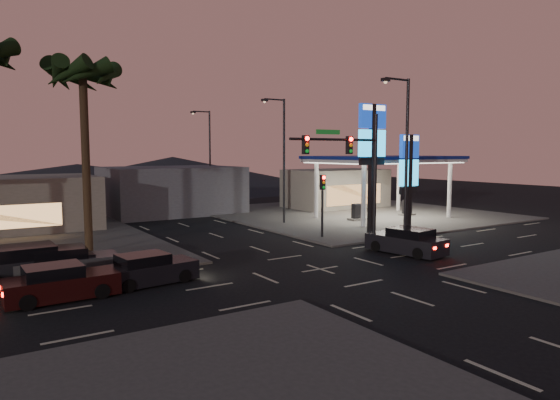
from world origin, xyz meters
TOP-DOWN VIEW (x-y plane):
  - ground at (0.00, 0.00)m, footprint 140.00×140.00m
  - corner_lot_ne at (16.00, 16.00)m, footprint 24.00×24.00m
  - gas_station at (16.00, 12.00)m, footprint 12.20×8.20m
  - convenience_store at (18.00, 21.00)m, footprint 10.00×6.00m
  - pylon_sign_tall at (8.50, 5.50)m, footprint 2.20×0.35m
  - pylon_sign_short at (11.00, 4.50)m, footprint 1.60×0.35m
  - traffic_signal_mast at (3.76, 1.99)m, footprint 6.10×0.39m
  - pedestal_signal at (5.50, 6.98)m, footprint 0.32×0.39m
  - streetlight_near at (6.79, 1.00)m, footprint 2.14×0.25m
  - streetlight_mid at (6.79, 14.00)m, footprint 2.14×0.25m
  - streetlight_far at (6.79, 28.00)m, footprint 2.14×0.25m
  - palm_a at (-9.00, 9.50)m, footprint 4.41×4.41m
  - building_far_mid at (2.00, 26.00)m, footprint 12.00×9.00m
  - hill_right at (15.00, 60.00)m, footprint 50.00×50.00m
  - hill_center at (0.00, 60.00)m, footprint 60.00×60.00m
  - car_lane_a_front at (-8.11, 1.90)m, footprint 4.35×2.19m
  - car_lane_a_mid at (-11.78, 1.49)m, footprint 4.38×1.95m
  - car_lane_b_front at (-11.01, 4.82)m, footprint 4.65×2.13m
  - car_lane_b_mid at (-12.40, 5.10)m, footprint 5.19×2.30m
  - suv_station at (6.51, 0.36)m, footprint 2.52×4.71m

SIDE VIEW (x-z plane):
  - ground at x=0.00m, z-range 0.00..0.00m
  - corner_lot_ne at x=16.00m, z-range 0.00..0.12m
  - car_lane_a_front at x=-8.11m, z-range -0.05..1.32m
  - car_lane_a_mid at x=-11.78m, z-range -0.05..1.36m
  - car_lane_b_front at x=-11.01m, z-range -0.05..1.43m
  - suv_station at x=6.51m, z-range -0.05..1.44m
  - car_lane_b_mid at x=-12.40m, z-range -0.06..1.61m
  - convenience_store at x=18.00m, z-range 0.00..4.00m
  - hill_center at x=0.00m, z-range 0.00..4.00m
  - building_far_mid at x=2.00m, z-range 0.00..4.40m
  - hill_right at x=15.00m, z-range 0.00..5.00m
  - pedestal_signal at x=5.50m, z-range 0.77..5.07m
  - pylon_sign_short at x=11.00m, z-range 1.16..8.16m
  - gas_station at x=16.00m, z-range 2.34..7.82m
  - traffic_signal_mast at x=3.76m, z-range 1.23..9.23m
  - streetlight_near at x=6.79m, z-range 0.72..10.72m
  - streetlight_mid at x=6.79m, z-range 0.72..10.72m
  - streetlight_far at x=6.79m, z-range 0.72..10.72m
  - pylon_sign_tall at x=8.50m, z-range 1.89..10.89m
  - palm_a at x=-9.00m, z-range 4.00..14.86m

